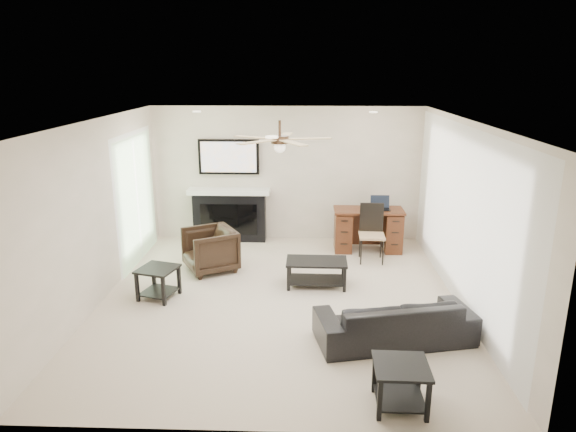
% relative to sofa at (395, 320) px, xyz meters
% --- Properties ---
extents(room_shell, '(5.50, 5.54, 2.52)m').
position_rel_sofa_xyz_m(room_shell, '(-1.23, 1.17, 1.41)').
color(room_shell, '#C3B59D').
rests_on(room_shell, ground).
extents(sofa, '(1.96, 1.10, 0.54)m').
position_rel_sofa_xyz_m(sofa, '(0.00, 0.00, 0.00)').
color(sofa, black).
rests_on(sofa, ground).
extents(armchair, '(1.04, 1.03, 0.70)m').
position_rel_sofa_xyz_m(armchair, '(-2.60, 2.15, 0.08)').
color(armchair, black).
rests_on(armchair, ground).
extents(coffee_table, '(0.91, 0.51, 0.40)m').
position_rel_sofa_xyz_m(coffee_table, '(-0.90, 1.60, -0.07)').
color(coffee_table, black).
rests_on(coffee_table, ground).
extents(end_table_near, '(0.53, 0.53, 0.45)m').
position_rel_sofa_xyz_m(end_table_near, '(-0.15, -1.25, -0.05)').
color(end_table_near, black).
rests_on(end_table_near, ground).
extents(end_table_left, '(0.62, 0.62, 0.45)m').
position_rel_sofa_xyz_m(end_table_left, '(-3.15, 1.10, -0.05)').
color(end_table_left, black).
rests_on(end_table_left, ground).
extents(fireplace_unit, '(1.52, 0.34, 1.91)m').
position_rel_sofa_xyz_m(fireplace_unit, '(-2.50, 3.67, 0.68)').
color(fireplace_unit, black).
rests_on(fireplace_unit, ground).
extents(desk, '(1.22, 0.56, 0.76)m').
position_rel_sofa_xyz_m(desk, '(0.04, 3.20, 0.11)').
color(desk, '#411C10').
rests_on(desk, ground).
extents(desk_chair, '(0.44, 0.46, 0.97)m').
position_rel_sofa_xyz_m(desk_chair, '(0.04, 2.65, 0.21)').
color(desk_chair, black).
rests_on(desk_chair, ground).
extents(laptop, '(0.33, 0.24, 0.23)m').
position_rel_sofa_xyz_m(laptop, '(0.24, 3.18, 0.60)').
color(laptop, black).
rests_on(laptop, desk).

